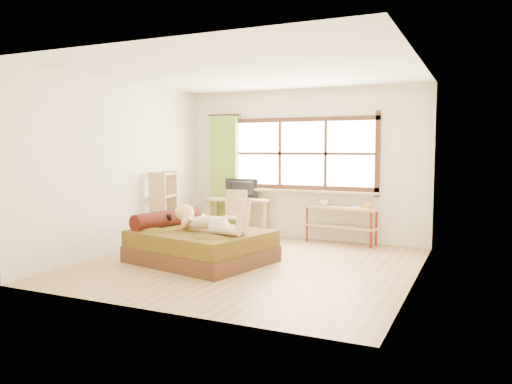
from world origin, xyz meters
The scene contains 18 objects.
floor centered at (0.00, 0.00, 0.00)m, with size 4.50×4.50×0.00m, color #9E754C.
ceiling centered at (0.00, 0.00, 2.70)m, with size 4.50×4.50×0.00m, color white.
wall_back centered at (0.00, 2.25, 1.35)m, with size 4.50×4.50×0.00m, color silver.
wall_front centered at (0.00, -2.25, 1.35)m, with size 4.50×4.50×0.00m, color silver.
wall_left centered at (-2.25, 0.00, 1.35)m, with size 4.50×4.50×0.00m, color silver.
wall_right centered at (2.25, 0.00, 1.35)m, with size 4.50×4.50×0.00m, color silver.
window centered at (0.00, 2.22, 1.51)m, with size 2.80×0.16×1.46m.
curtain centered at (-1.55, 2.13, 1.15)m, with size 0.55×0.10×2.20m, color olive.
bed centered at (-0.76, -0.13, 0.25)m, with size 2.11×1.83×0.70m.
woman centered at (-0.56, -0.19, 0.73)m, with size 1.28×0.37×0.55m, color beige, non-canonical shape.
kitten centered at (-1.43, -0.04, 0.57)m, with size 0.27×0.11×0.22m, color black, non-canonical shape.
desk centered at (-1.13, 1.95, 0.62)m, with size 1.22×0.72×0.72m.
monitor centered at (-1.13, 2.00, 0.90)m, with size 0.63×0.08×0.36m, color black.
chair centered at (-1.05, 1.58, 0.50)m, with size 0.46×0.46×0.90m.
pipe_shelf centered at (0.78, 2.07, 0.47)m, with size 1.32×0.51×0.73m.
cup centered at (0.47, 2.07, 0.70)m, with size 0.13×0.13×0.10m, color gray.
book centered at (0.97, 2.07, 0.65)m, with size 0.15×0.21×0.02m, color gray.
bookshelf centered at (-2.08, 0.88, 0.63)m, with size 0.40×0.58×1.23m.
Camera 1 is at (2.98, -6.30, 1.64)m, focal length 35.00 mm.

